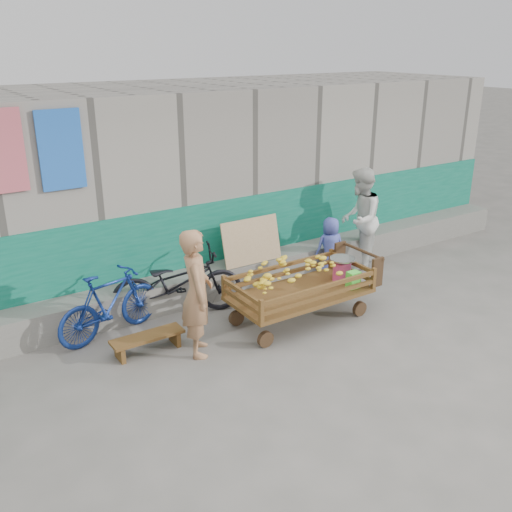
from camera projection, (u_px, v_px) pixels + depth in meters
ground at (328, 355)px, 7.12m from camera, size 80.00×80.00×0.00m
building_wall at (179, 178)px, 9.77m from camera, size 12.00×3.50×3.00m
banana_cart at (298, 281)px, 7.76m from camera, size 2.12×0.97×0.91m
bench at (148, 340)px, 7.13m from camera, size 0.92×0.28×0.23m
vendor_man at (197, 293)px, 6.90m from camera, size 0.59×0.70×1.62m
woman at (360, 219)px, 9.60m from camera, size 1.06×1.04×1.73m
child at (330, 247)px, 9.32m from camera, size 0.56×0.43×1.01m
bicycle_dark at (178, 283)px, 8.01m from camera, size 1.96×1.18×0.97m
bicycle_blue at (110, 304)px, 7.43m from camera, size 1.58×0.79×0.92m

